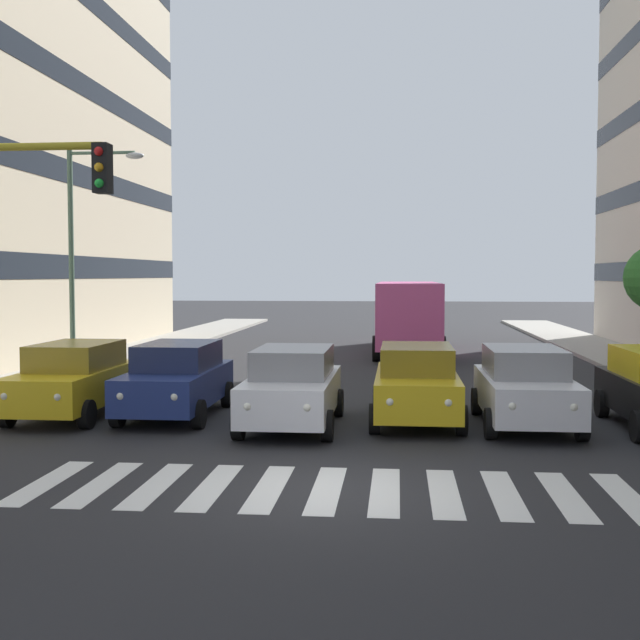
% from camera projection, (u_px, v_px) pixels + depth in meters
% --- Properties ---
extents(ground_plane, '(180.00, 180.00, 0.00)m').
position_uv_depth(ground_plane, '(327.00, 489.00, 12.38)').
color(ground_plane, '#262628').
extents(crosswalk_markings, '(9.45, 2.80, 0.01)m').
position_uv_depth(crosswalk_markings, '(327.00, 489.00, 12.38)').
color(crosswalk_markings, silver).
rests_on(crosswalk_markings, ground_plane).
extents(car_1, '(2.02, 4.44, 1.72)m').
position_uv_depth(car_1, '(525.00, 386.00, 17.51)').
color(car_1, silver).
rests_on(car_1, ground_plane).
extents(car_2, '(2.02, 4.44, 1.72)m').
position_uv_depth(car_2, '(416.00, 383.00, 18.05)').
color(car_2, gold).
rests_on(car_2, ground_plane).
extents(car_3, '(2.02, 4.44, 1.72)m').
position_uv_depth(car_3, '(292.00, 387.00, 17.46)').
color(car_3, silver).
rests_on(car_3, ground_plane).
extents(car_4, '(2.02, 4.44, 1.72)m').
position_uv_depth(car_4, '(177.00, 379.00, 18.78)').
color(car_4, navy).
rests_on(car_4, ground_plane).
extents(car_5, '(2.02, 4.44, 1.72)m').
position_uv_depth(car_5, '(74.00, 379.00, 18.77)').
color(car_5, gold).
rests_on(car_5, ground_plane).
extents(bus_behind_traffic, '(2.78, 10.50, 3.00)m').
position_uv_depth(bus_behind_traffic, '(408.00, 309.00, 34.18)').
color(bus_behind_traffic, '#DB5193').
rests_on(bus_behind_traffic, ground_plane).
extents(street_lamp_right, '(2.40, 0.28, 7.02)m').
position_uv_depth(street_lamp_right, '(83.00, 240.00, 24.49)').
color(street_lamp_right, '#4C6B56').
rests_on(street_lamp_right, sidewalk_right).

